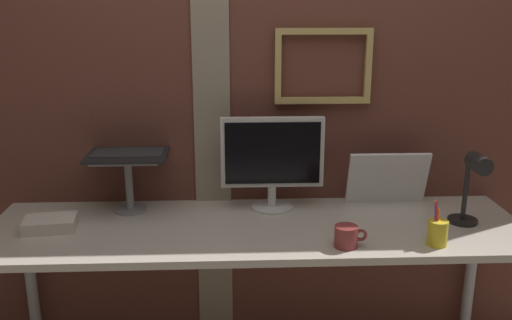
{
  "coord_description": "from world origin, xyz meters",
  "views": [
    {
      "loc": [
        -0.15,
        -2.03,
        1.64
      ],
      "look_at": [
        -0.05,
        0.18,
        1.01
      ],
      "focal_mm": 39.34,
      "sensor_mm": 36.0,
      "label": 1
    }
  ],
  "objects_px": {
    "laptop": "(129,139)",
    "coffee_mug": "(347,236)",
    "whiteboard_panel": "(388,178)",
    "desk_lamp": "(473,182)",
    "monitor": "(272,157)",
    "pen_cup": "(437,232)"
  },
  "relations": [
    {
      "from": "monitor",
      "to": "desk_lamp",
      "type": "bearing_deg",
      "value": -17.82
    },
    {
      "from": "whiteboard_panel",
      "to": "monitor",
      "type": "bearing_deg",
      "value": -175.86
    },
    {
      "from": "monitor",
      "to": "whiteboard_panel",
      "type": "distance_m",
      "value": 0.53
    },
    {
      "from": "whiteboard_panel",
      "to": "coffee_mug",
      "type": "xyz_separation_m",
      "value": [
        -0.27,
        -0.45,
        -0.08
      ]
    },
    {
      "from": "laptop",
      "to": "coffee_mug",
      "type": "distance_m",
      "value": 1.03
    },
    {
      "from": "whiteboard_panel",
      "to": "pen_cup",
      "type": "xyz_separation_m",
      "value": [
        0.07,
        -0.45,
        -0.07
      ]
    },
    {
      "from": "monitor",
      "to": "desk_lamp",
      "type": "relative_size",
      "value": 1.41
    },
    {
      "from": "pen_cup",
      "to": "coffee_mug",
      "type": "relative_size",
      "value": 1.42
    },
    {
      "from": "monitor",
      "to": "laptop",
      "type": "relative_size",
      "value": 1.31
    },
    {
      "from": "laptop",
      "to": "desk_lamp",
      "type": "relative_size",
      "value": 1.08
    },
    {
      "from": "monitor",
      "to": "laptop",
      "type": "height_order",
      "value": "laptop"
    },
    {
      "from": "laptop",
      "to": "pen_cup",
      "type": "distance_m",
      "value": 1.32
    },
    {
      "from": "monitor",
      "to": "laptop",
      "type": "xyz_separation_m",
      "value": [
        -0.62,
        0.07,
        0.07
      ]
    },
    {
      "from": "coffee_mug",
      "to": "whiteboard_panel",
      "type": "bearing_deg",
      "value": 58.84
    },
    {
      "from": "monitor",
      "to": "pen_cup",
      "type": "bearing_deg",
      "value": -34.84
    },
    {
      "from": "laptop",
      "to": "coffee_mug",
      "type": "xyz_separation_m",
      "value": [
        0.87,
        -0.48,
        -0.26
      ]
    },
    {
      "from": "laptop",
      "to": "whiteboard_panel",
      "type": "xyz_separation_m",
      "value": [
        1.14,
        -0.03,
        -0.18
      ]
    },
    {
      "from": "laptop",
      "to": "monitor",
      "type": "bearing_deg",
      "value": -6.56
    },
    {
      "from": "whiteboard_panel",
      "to": "desk_lamp",
      "type": "height_order",
      "value": "desk_lamp"
    },
    {
      "from": "pen_cup",
      "to": "coffee_mug",
      "type": "height_order",
      "value": "pen_cup"
    },
    {
      "from": "whiteboard_panel",
      "to": "desk_lamp",
      "type": "bearing_deg",
      "value": -48.15
    },
    {
      "from": "desk_lamp",
      "to": "coffee_mug",
      "type": "bearing_deg",
      "value": -163.04
    }
  ]
}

